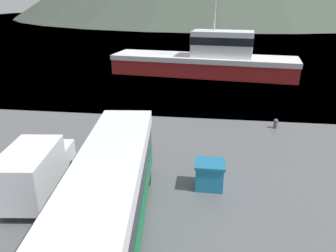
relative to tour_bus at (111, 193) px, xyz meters
name	(u,v)px	position (x,y,z in m)	size (l,w,h in m)	color
water_surface	(209,20)	(1.77, 134.01, -1.90)	(240.00, 240.00, 0.00)	slate
tour_bus	(111,193)	(0.00, 0.00, 0.00)	(3.66, 11.15, 3.40)	#146B3D
delivery_van	(35,169)	(-4.46, 2.39, -0.59)	(2.72, 5.68, 2.50)	silver
fishing_boat	(207,59)	(3.09, 29.76, 0.03)	(22.62, 7.94, 12.16)	maroon
storage_bin	(210,174)	(3.77, 4.02, -1.20)	(1.48, 1.32, 1.37)	teal
mooring_bollard	(276,123)	(8.43, 12.69, -1.52)	(0.33, 0.33, 0.71)	#4C4C51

